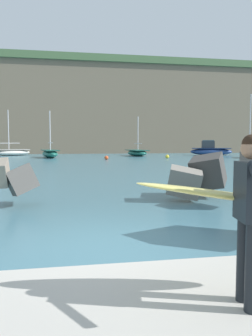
{
  "coord_description": "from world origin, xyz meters",
  "views": [
    {
      "loc": [
        -0.63,
        -6.34,
        1.94
      ],
      "look_at": [
        0.6,
        0.5,
        1.4
      ],
      "focal_mm": 35.82,
      "sensor_mm": 36.0,
      "label": 1
    }
  ],
  "objects_px": {
    "boat_near_right": "(50,153)",
    "mooring_buoy_middle": "(106,158)",
    "surfer_with_board": "(243,205)",
    "boat_near_centre": "(211,150)",
    "station_building_central": "(205,71)",
    "station_building_west": "(177,74)",
    "mooring_buoy_inner": "(167,157)",
    "boat_near_left": "(137,153)",
    "boat_mid_centre": "(250,153)",
    "boat_mid_left": "(12,152)"
  },
  "relations": [
    {
      "from": "station_building_west",
      "to": "station_building_central",
      "type": "height_order",
      "value": "station_building_central"
    },
    {
      "from": "boat_near_right",
      "to": "mooring_buoy_middle",
      "type": "bearing_deg",
      "value": -43.87
    },
    {
      "from": "mooring_buoy_inner",
      "to": "boat_mid_centre",
      "type": "bearing_deg",
      "value": -3.39
    },
    {
      "from": "boat_mid_centre",
      "to": "mooring_buoy_middle",
      "type": "bearing_deg",
      "value": -176.24
    },
    {
      "from": "boat_near_right",
      "to": "station_building_central",
      "type": "distance_m",
      "value": 51.54
    },
    {
      "from": "station_building_central",
      "to": "boat_mid_left",
      "type": "bearing_deg",
      "value": -146.99
    },
    {
      "from": "boat_near_centre",
      "to": "boat_mid_left",
      "type": "distance_m",
      "value": 28.9
    },
    {
      "from": "boat_near_left",
      "to": "mooring_buoy_inner",
      "type": "xyz_separation_m",
      "value": [
        2.12,
        -7.46,
        -0.26
      ]
    },
    {
      "from": "mooring_buoy_middle",
      "to": "station_building_west",
      "type": "height_order",
      "value": "station_building_west"
    },
    {
      "from": "station_building_west",
      "to": "boat_mid_left",
      "type": "bearing_deg",
      "value": -139.39
    },
    {
      "from": "station_building_west",
      "to": "boat_mid_centre",
      "type": "bearing_deg",
      "value": -96.25
    },
    {
      "from": "boat_near_centre",
      "to": "mooring_buoy_middle",
      "type": "height_order",
      "value": "boat_near_centre"
    },
    {
      "from": "boat_mid_centre",
      "to": "station_building_central",
      "type": "distance_m",
      "value": 43.71
    },
    {
      "from": "boat_near_centre",
      "to": "mooring_buoy_middle",
      "type": "xyz_separation_m",
      "value": [
        -16.6,
        -9.56,
        -0.51
      ]
    },
    {
      "from": "surfer_with_board",
      "to": "boat_near_right",
      "type": "distance_m",
      "value": 39.95
    },
    {
      "from": "surfer_with_board",
      "to": "boat_near_right",
      "type": "xyz_separation_m",
      "value": [
        -3.79,
        39.76,
        -0.74
      ]
    },
    {
      "from": "boat_near_left",
      "to": "boat_mid_centre",
      "type": "height_order",
      "value": "boat_mid_centre"
    },
    {
      "from": "boat_near_centre",
      "to": "station_building_central",
      "type": "distance_m",
      "value": 36.92
    },
    {
      "from": "boat_near_centre",
      "to": "boat_mid_centre",
      "type": "xyz_separation_m",
      "value": [
        1.36,
        -8.38,
        -0.14
      ]
    },
    {
      "from": "surfer_with_board",
      "to": "boat_near_right",
      "type": "bearing_deg",
      "value": 95.44
    },
    {
      "from": "boat_mid_centre",
      "to": "station_building_west",
      "type": "bearing_deg",
      "value": 83.75
    },
    {
      "from": "boat_near_right",
      "to": "boat_near_left",
      "type": "bearing_deg",
      "value": 14.75
    },
    {
      "from": "mooring_buoy_inner",
      "to": "station_building_central",
      "type": "xyz_separation_m",
      "value": [
        20.81,
        37.78,
        18.49
      ]
    },
    {
      "from": "mooring_buoy_middle",
      "to": "station_building_west",
      "type": "relative_size",
      "value": 0.07
    },
    {
      "from": "boat_near_left",
      "to": "boat_mid_centre",
      "type": "bearing_deg",
      "value": -32.81
    },
    {
      "from": "boat_near_right",
      "to": "mooring_buoy_inner",
      "type": "bearing_deg",
      "value": -17.29
    },
    {
      "from": "surfer_with_board",
      "to": "boat_near_centre",
      "type": "xyz_separation_m",
      "value": [
        19.2,
        43.18,
        -0.54
      ]
    },
    {
      "from": "station_building_central",
      "to": "boat_mid_centre",
      "type": "bearing_deg",
      "value": -105.17
    },
    {
      "from": "boat_mid_centre",
      "to": "mooring_buoy_inner",
      "type": "xyz_separation_m",
      "value": [
        -10.4,
        0.62,
        -0.37
      ]
    },
    {
      "from": "boat_mid_centre",
      "to": "station_building_central",
      "type": "height_order",
      "value": "station_building_central"
    },
    {
      "from": "surfer_with_board",
      "to": "mooring_buoy_inner",
      "type": "relative_size",
      "value": 4.82
    },
    {
      "from": "boat_near_left",
      "to": "station_building_central",
      "type": "relative_size",
      "value": 0.88
    },
    {
      "from": "boat_mid_left",
      "to": "mooring_buoy_middle",
      "type": "relative_size",
      "value": 14.75
    },
    {
      "from": "boat_mid_left",
      "to": "boat_near_left",
      "type": "bearing_deg",
      "value": -13.06
    },
    {
      "from": "station_building_west",
      "to": "station_building_central",
      "type": "bearing_deg",
      "value": -30.15
    },
    {
      "from": "boat_near_left",
      "to": "station_building_west",
      "type": "height_order",
      "value": "station_building_west"
    },
    {
      "from": "boat_near_left",
      "to": "boat_mid_left",
      "type": "bearing_deg",
      "value": 166.94
    },
    {
      "from": "boat_mid_centre",
      "to": "mooring_buoy_inner",
      "type": "height_order",
      "value": "boat_mid_centre"
    },
    {
      "from": "boat_mid_centre",
      "to": "station_building_west",
      "type": "relative_size",
      "value": 1.16
    },
    {
      "from": "surfer_with_board",
      "to": "boat_near_left",
      "type": "height_order",
      "value": "boat_near_left"
    },
    {
      "from": "surfer_with_board",
      "to": "boat_near_left",
      "type": "distance_m",
      "value": 43.63
    },
    {
      "from": "boat_near_left",
      "to": "boat_mid_centre",
      "type": "distance_m",
      "value": 14.9
    },
    {
      "from": "boat_near_centre",
      "to": "mooring_buoy_inner",
      "type": "xyz_separation_m",
      "value": [
        -9.04,
        -7.76,
        -0.51
      ]
    },
    {
      "from": "surfer_with_board",
      "to": "mooring_buoy_inner",
      "type": "height_order",
      "value": "surfer_with_board"
    },
    {
      "from": "boat_mid_centre",
      "to": "station_building_central",
      "type": "xyz_separation_m",
      "value": [
        10.41,
        38.4,
        18.12
      ]
    },
    {
      "from": "surfer_with_board",
      "to": "boat_mid_centre",
      "type": "xyz_separation_m",
      "value": [
        20.56,
        34.8,
        -0.68
      ]
    },
    {
      "from": "mooring_buoy_middle",
      "to": "station_building_central",
      "type": "height_order",
      "value": "station_building_central"
    },
    {
      "from": "boat_mid_left",
      "to": "mooring_buoy_inner",
      "type": "bearing_deg",
      "value": -30.41
    },
    {
      "from": "surfer_with_board",
      "to": "boat_near_centre",
      "type": "height_order",
      "value": "boat_near_centre"
    },
    {
      "from": "boat_near_left",
      "to": "mooring_buoy_inner",
      "type": "distance_m",
      "value": 7.75
    }
  ]
}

